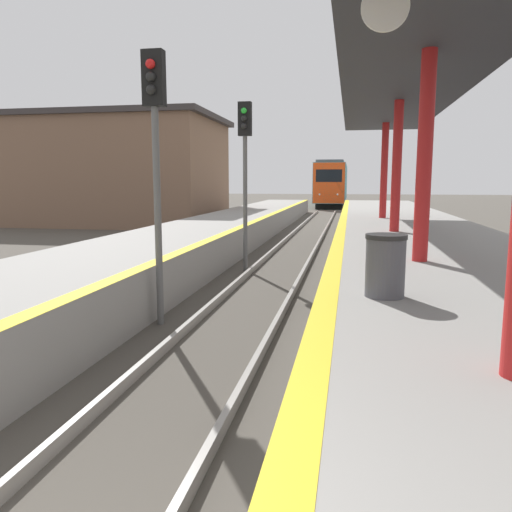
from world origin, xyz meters
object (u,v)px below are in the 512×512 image
(signal_near, at_px, (155,137))
(signal_mid, at_px, (245,155))
(train, at_px, (332,184))
(trash_bin, at_px, (385,265))

(signal_near, relative_size, signal_mid, 1.00)
(signal_near, bearing_deg, train, 88.33)
(signal_near, relative_size, trash_bin, 5.64)
(train, relative_size, trash_bin, 22.29)
(train, distance_m, trash_bin, 47.02)
(signal_near, height_order, signal_mid, same)
(train, xyz_separation_m, signal_near, (-1.33, -45.47, 0.99))
(signal_mid, bearing_deg, train, 88.61)
(train, relative_size, signal_near, 3.95)
(train, height_order, trash_bin, train)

